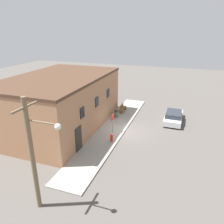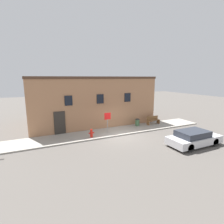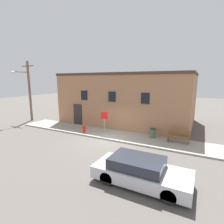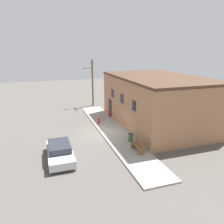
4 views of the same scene
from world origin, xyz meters
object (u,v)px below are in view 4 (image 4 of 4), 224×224
(trash_bin, at_px, (130,137))
(utility_pole, at_px, (92,81))
(bench, at_px, (138,146))
(stop_sign, at_px, (108,116))
(fire_hydrant, at_px, (99,120))
(parked_car, at_px, (60,152))

(trash_bin, relative_size, utility_pole, 0.11)
(bench, height_order, utility_pole, utility_pole)
(stop_sign, height_order, trash_bin, stop_sign)
(fire_hydrant, height_order, parked_car, parked_car)
(fire_hydrant, relative_size, stop_sign, 0.38)
(trash_bin, bearing_deg, stop_sign, -166.64)
(fire_hydrant, xyz_separation_m, stop_sign, (1.74, 0.51, 0.96))
(fire_hydrant, relative_size, bench, 0.50)
(fire_hydrant, bearing_deg, trash_bin, 14.24)
(trash_bin, height_order, parked_car, parked_car)
(fire_hydrant, relative_size, utility_pole, 0.11)
(fire_hydrant, bearing_deg, stop_sign, 16.18)
(stop_sign, xyz_separation_m, trash_bin, (3.88, 0.92, -0.96))
(fire_hydrant, xyz_separation_m, utility_pole, (-8.52, 1.28, 3.15))
(utility_pole, bearing_deg, fire_hydrant, -8.56)
(utility_pole, distance_m, parked_car, 16.67)
(stop_sign, distance_m, parked_car, 7.33)
(fire_hydrant, height_order, stop_sign, stop_sign)
(stop_sign, xyz_separation_m, parked_car, (4.94, -5.35, -0.86))
(parked_car, bearing_deg, bench, 81.88)
(utility_pole, bearing_deg, bench, -0.09)
(trash_bin, bearing_deg, utility_pole, -179.42)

